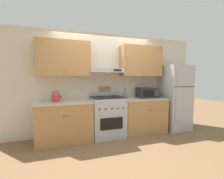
% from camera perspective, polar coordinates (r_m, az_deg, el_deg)
% --- Properties ---
extents(ground_plane, '(16.00, 16.00, 0.00)m').
position_cam_1_polar(ground_plane, '(3.57, -0.02, -19.14)').
color(ground_plane, brown).
extents(wall_back, '(5.20, 0.46, 2.55)m').
position_cam_1_polar(wall_back, '(3.86, -2.99, 5.38)').
color(wall_back, beige).
rests_on(wall_back, ground_plane).
extents(counter_left, '(1.21, 0.66, 0.90)m').
position_cam_1_polar(counter_left, '(3.59, -17.36, -11.53)').
color(counter_left, '#AD7A47').
rests_on(counter_left, ground_plane).
extents(counter_right, '(1.14, 0.66, 0.90)m').
position_cam_1_polar(counter_right, '(4.08, 11.68, -9.49)').
color(counter_right, '#AD7A47').
rests_on(counter_right, ground_plane).
extents(stove_range, '(0.78, 0.66, 1.08)m').
position_cam_1_polar(stove_range, '(3.71, -1.58, -10.23)').
color(stove_range, '#ADAFB5').
rests_on(stove_range, ground_plane).
extents(refrigerator, '(0.67, 0.70, 1.77)m').
position_cam_1_polar(refrigerator, '(4.53, 22.76, -2.80)').
color(refrigerator, '#ADAFB5').
rests_on(refrigerator, ground_plane).
extents(tea_kettle, '(0.23, 0.18, 0.24)m').
position_cam_1_polar(tea_kettle, '(3.55, -20.58, -2.82)').
color(tea_kettle, red).
rests_on(tea_kettle, counter_left).
extents(microwave, '(0.50, 0.37, 0.27)m').
position_cam_1_polar(microwave, '(4.13, 13.19, -1.16)').
color(microwave, '#232326').
rests_on(microwave, counter_right).
extents(utensil_crock, '(0.11, 0.11, 0.30)m').
position_cam_1_polar(utensil_crock, '(3.84, 5.06, -2.25)').
color(utensil_crock, slate).
rests_on(utensil_crock, counter_right).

